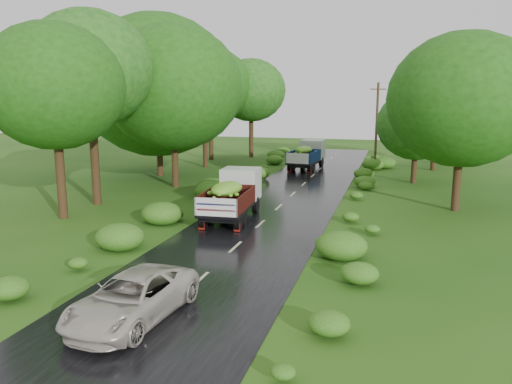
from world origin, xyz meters
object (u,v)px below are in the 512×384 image
at_px(truck_near, 233,193).
at_px(truck_far, 308,153).
at_px(car, 132,298).
at_px(utility_pole, 377,126).

distance_m(truck_near, truck_far, 19.02).
distance_m(truck_far, car, 31.20).
height_order(truck_near, utility_pole, utility_pole).
height_order(truck_near, truck_far, same).
relative_size(truck_near, truck_far, 0.99).
relative_size(truck_near, car, 1.26).
xyz_separation_m(truck_far, utility_pole, (5.73, 0.70, 2.46)).
height_order(truck_near, car, truck_near).
bearing_deg(truck_near, car, -88.80).
bearing_deg(utility_pole, truck_far, 175.23).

